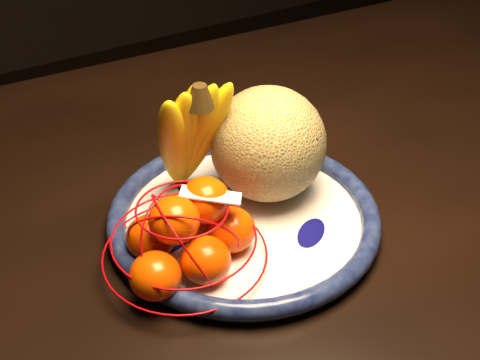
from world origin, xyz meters
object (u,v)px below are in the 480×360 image
dining_table (284,221)px  mandarin_bag (188,235)px  fruit_bowl (244,218)px  cantaloupe (268,144)px  banana_bunch (188,133)px

dining_table → mandarin_bag: bearing=-152.0°
fruit_bowl → mandarin_bag: bearing=-160.7°
dining_table → mandarin_bag: (-0.21, -0.10, 0.14)m
dining_table → fruit_bowl: 0.16m
dining_table → cantaloupe: size_ratio=10.43×
fruit_bowl → banana_bunch: banana_bunch is taller
dining_table → cantaloupe: (-0.05, -0.03, 0.18)m
dining_table → mandarin_bag: 0.27m
banana_bunch → mandarin_bag: 0.14m
mandarin_bag → dining_table: bearing=25.6°
dining_table → banana_bunch: size_ratio=7.97×
fruit_bowl → cantaloupe: bearing=31.8°
banana_bunch → mandarin_bag: size_ratio=0.93×
cantaloupe → mandarin_bag: cantaloupe is taller
cantaloupe → banana_bunch: banana_bunch is taller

